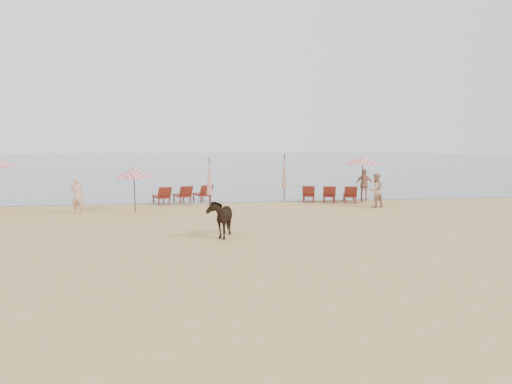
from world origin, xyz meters
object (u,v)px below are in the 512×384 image
Objects in this scene: beachgoer_left at (78,196)px; beachgoer_right_b at (365,185)px; umbrella_open_right at (363,160)px; umbrella_open_left_b at (134,172)px; beachgoer_right_a at (376,190)px; umbrella_closed_right at (284,172)px; lounger_cluster_right at (329,194)px; cow at (221,218)px; umbrella_closed_left at (209,176)px; lounger_cluster_left at (183,194)px.

beachgoer_left is 0.94× the size of beachgoer_right_b.
beachgoer_left is at bearing -164.62° from umbrella_open_right.
umbrella_open_left_b is 2.60m from beachgoer_left.
beachgoer_left is 13.65m from beachgoer_right_a.
umbrella_open_right reaches higher than beachgoer_right_a.
umbrella_open_right is 1.00× the size of umbrella_closed_right.
beachgoer_left is (-9.88, -3.55, -0.73)m from umbrella_closed_right.
lounger_cluster_right is 2.46m from umbrella_open_right.
umbrella_open_right reaches higher than beachgoer_left.
cow reaches higher than lounger_cluster_right.
beachgoer_right_b reaches higher than cow.
umbrella_closed_right is 1.51× the size of beachgoer_right_a.
umbrella_open_right is 2.20m from beachgoer_right_a.
cow is at bearing -113.47° from umbrella_closed_right.
beachgoer_right_a reaches higher than lounger_cluster_right.
umbrella_closed_left is at bearing 45.02° from beachgoer_right_b.
cow is 9.55m from beachgoer_right_a.
umbrella_closed_left is 1.46× the size of beachgoer_right_a.
beachgoer_left reaches higher than cow.
lounger_cluster_right is 2.18m from beachgoer_right_b.
umbrella_open_right is (1.61, -0.44, 1.80)m from lounger_cluster_right.
umbrella_closed_left is (-6.26, -0.86, 1.06)m from lounger_cluster_right.
umbrella_closed_left reaches higher than beachgoer_right_b.
umbrella_open_right is 1.55× the size of beachgoer_left.
lounger_cluster_left is 8.68m from cow.
umbrella_open_left_b is at bearing -18.54° from beachgoer_right_a.
beachgoer_right_a is at bearing -170.92° from beachgoer_left.
lounger_cluster_right is at bearing -160.82° from beachgoer_left.
beachgoer_right_a is 0.97× the size of beachgoer_right_b.
beachgoer_right_b is at bearing 13.47° from umbrella_open_left_b.
umbrella_open_right is 10.74m from cow.
beachgoer_right_b is at bearing -160.71° from beachgoer_left.
lounger_cluster_left is 1.95× the size of beachgoer_right_a.
lounger_cluster_left reaches higher than lounger_cluster_right.
lounger_cluster_left is 9.68m from beachgoer_right_a.
umbrella_open_left_b is 1.22× the size of beachgoer_right_b.
beachgoer_right_b is (8.36, 1.28, -0.63)m from umbrella_closed_left.
lounger_cluster_right is 2.08× the size of cow.
umbrella_closed_right is 1.46× the size of beachgoer_right_b.
lounger_cluster_left is at bearing 56.36° from umbrella_open_left_b.
beachgoer_right_b is (4.23, -0.89, -0.67)m from umbrella_closed_right.
beachgoer_left is at bearing 149.67° from cow.
umbrella_closed_left is 1.51× the size of beachgoer_left.
umbrella_open_right reaches higher than lounger_cluster_right.
umbrella_closed_left is 1.41× the size of beachgoer_right_b.
lounger_cluster_left is 2.36m from umbrella_closed_left.
beachgoer_left is at bearing -153.57° from lounger_cluster_right.
lounger_cluster_left is at bearing -174.54° from umbrella_closed_right.
umbrella_closed_left is at bearing -169.06° from umbrella_open_right.
beachgoer_right_b is at bearing -11.87° from umbrella_closed_right.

